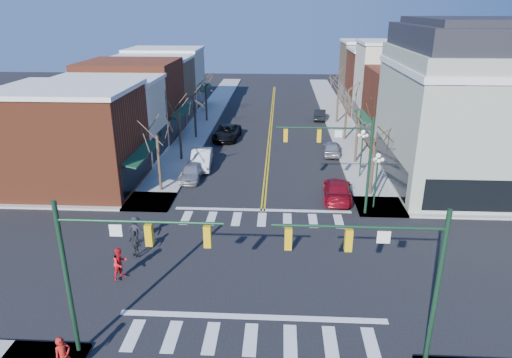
# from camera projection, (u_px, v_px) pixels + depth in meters

# --- Properties ---
(ground) EXTENTS (160.00, 160.00, 0.00)m
(ground) POSITION_uv_depth(u_px,v_px,m) (257.00, 266.00, 26.41)
(ground) COLOR black
(ground) RESTS_ON ground
(sidewalk_left) EXTENTS (3.50, 70.00, 0.15)m
(sidewalk_left) POSITION_uv_depth(u_px,v_px,m) (180.00, 156.00, 45.49)
(sidewalk_left) COLOR #9E9B93
(sidewalk_left) RESTS_ON ground
(sidewalk_right) EXTENTS (3.50, 70.00, 0.15)m
(sidewalk_right) POSITION_uv_depth(u_px,v_px,m) (357.00, 159.00, 44.61)
(sidewalk_right) COLOR #9E9B93
(sidewalk_right) RESTS_ON ground
(bldg_left_brick_a) EXTENTS (10.00, 8.50, 8.00)m
(bldg_left_brick_a) POSITION_uv_depth(u_px,v_px,m) (73.00, 140.00, 36.73)
(bldg_left_brick_a) COLOR maroon
(bldg_left_brick_a) RESTS_ON ground
(bldg_left_stucco_a) EXTENTS (10.00, 7.00, 7.50)m
(bldg_left_stucco_a) POSITION_uv_depth(u_px,v_px,m) (108.00, 121.00, 44.05)
(bldg_left_stucco_a) COLOR beige
(bldg_left_stucco_a) RESTS_ON ground
(bldg_left_brick_b) EXTENTS (10.00, 9.00, 8.50)m
(bldg_left_brick_b) POSITION_uv_depth(u_px,v_px,m) (133.00, 100.00, 51.34)
(bldg_left_brick_b) COLOR maroon
(bldg_left_brick_b) RESTS_ON ground
(bldg_left_tan) EXTENTS (10.00, 7.50, 7.80)m
(bldg_left_tan) POSITION_uv_depth(u_px,v_px,m) (152.00, 90.00, 59.17)
(bldg_left_tan) COLOR olive
(bldg_left_tan) RESTS_ON ground
(bldg_left_stucco_b) EXTENTS (10.00, 8.00, 8.20)m
(bldg_left_stucco_b) POSITION_uv_depth(u_px,v_px,m) (166.00, 79.00, 66.33)
(bldg_left_stucco_b) COLOR beige
(bldg_left_stucco_b) RESTS_ON ground
(bldg_right_brick_a) EXTENTS (10.00, 8.50, 8.00)m
(bldg_right_brick_a) POSITION_uv_depth(u_px,v_px,m) (416.00, 108.00, 48.24)
(bldg_right_brick_a) COLOR maroon
(bldg_right_brick_a) RESTS_ON ground
(bldg_right_stucco) EXTENTS (10.00, 7.00, 10.00)m
(bldg_right_stucco) POSITION_uv_depth(u_px,v_px,m) (399.00, 86.00, 55.11)
(bldg_right_stucco) COLOR beige
(bldg_right_stucco) RESTS_ON ground
(bldg_right_brick_b) EXTENTS (10.00, 8.00, 8.50)m
(bldg_right_brick_b) POSITION_uv_depth(u_px,v_px,m) (386.00, 83.00, 62.38)
(bldg_right_brick_b) COLOR maroon
(bldg_right_brick_b) RESTS_ON ground
(bldg_right_tan) EXTENTS (10.00, 8.00, 9.00)m
(bldg_right_tan) POSITION_uv_depth(u_px,v_px,m) (375.00, 73.00, 69.76)
(bldg_right_tan) COLOR olive
(bldg_right_tan) RESTS_ON ground
(victorian_corner) EXTENTS (12.25, 14.25, 13.30)m
(victorian_corner) POSITION_uv_depth(u_px,v_px,m) (471.00, 105.00, 36.74)
(victorian_corner) COLOR #9AA58F
(victorian_corner) RESTS_ON ground
(traffic_mast_near_left) EXTENTS (6.60, 0.28, 7.20)m
(traffic_mast_near_left) POSITION_uv_depth(u_px,v_px,m) (109.00, 259.00, 18.11)
(traffic_mast_near_left) COLOR #14331E
(traffic_mast_near_left) RESTS_ON ground
(traffic_mast_near_right) EXTENTS (6.60, 0.28, 7.20)m
(traffic_mast_near_right) POSITION_uv_depth(u_px,v_px,m) (391.00, 267.00, 17.55)
(traffic_mast_near_right) COLOR #14331E
(traffic_mast_near_right) RESTS_ON ground
(traffic_mast_far_right) EXTENTS (6.60, 0.28, 7.20)m
(traffic_mast_far_right) POSITION_uv_depth(u_px,v_px,m) (343.00, 152.00, 31.36)
(traffic_mast_far_right) COLOR #14331E
(traffic_mast_far_right) RESTS_ON ground
(lamppost_corner) EXTENTS (0.36, 0.36, 4.33)m
(lamppost_corner) POSITION_uv_depth(u_px,v_px,m) (377.00, 171.00, 32.88)
(lamppost_corner) COLOR #14331E
(lamppost_corner) RESTS_ON ground
(lamppost_midblock) EXTENTS (0.36, 0.36, 4.33)m
(lamppost_midblock) POSITION_uv_depth(u_px,v_px,m) (362.00, 145.00, 38.94)
(lamppost_midblock) COLOR #14331E
(lamppost_midblock) RESTS_ON ground
(tree_left_a) EXTENTS (0.24, 0.24, 4.76)m
(tree_left_a) POSITION_uv_depth(u_px,v_px,m) (159.00, 164.00, 36.25)
(tree_left_a) COLOR #382B21
(tree_left_a) RESTS_ON ground
(tree_left_b) EXTENTS (0.24, 0.24, 5.04)m
(tree_left_b) POSITION_uv_depth(u_px,v_px,m) (180.00, 135.00, 43.67)
(tree_left_b) COLOR #382B21
(tree_left_b) RESTS_ON ground
(tree_left_c) EXTENTS (0.24, 0.24, 4.55)m
(tree_left_c) POSITION_uv_depth(u_px,v_px,m) (195.00, 119.00, 51.22)
(tree_left_c) COLOR #382B21
(tree_left_c) RESTS_ON ground
(tree_left_d) EXTENTS (0.24, 0.24, 4.90)m
(tree_left_d) POSITION_uv_depth(u_px,v_px,m) (206.00, 103.00, 58.62)
(tree_left_d) COLOR #382B21
(tree_left_d) RESTS_ON ground
(tree_right_a) EXTENTS (0.24, 0.24, 4.62)m
(tree_right_a) POSITION_uv_depth(u_px,v_px,m) (372.00, 168.00, 35.43)
(tree_right_a) COLOR #382B21
(tree_right_a) RESTS_ON ground
(tree_right_b) EXTENTS (0.24, 0.24, 5.18)m
(tree_right_b) POSITION_uv_depth(u_px,v_px,m) (357.00, 137.00, 42.80)
(tree_right_b) COLOR #382B21
(tree_right_b) RESTS_ON ground
(tree_right_c) EXTENTS (0.24, 0.24, 4.83)m
(tree_right_c) POSITION_uv_depth(u_px,v_px,m) (346.00, 119.00, 50.33)
(tree_right_c) COLOR #382B21
(tree_right_c) RESTS_ON ground
(tree_right_d) EXTENTS (0.24, 0.24, 4.97)m
(tree_right_d) POSITION_uv_depth(u_px,v_px,m) (338.00, 104.00, 57.77)
(tree_right_d) COLOR #382B21
(tree_right_d) RESTS_ON ground
(car_left_near) EXTENTS (1.74, 4.22, 1.43)m
(car_left_near) POSITION_uv_depth(u_px,v_px,m) (192.00, 172.00, 39.37)
(car_left_near) COLOR #ACABB0
(car_left_near) RESTS_ON ground
(car_left_mid) EXTENTS (2.17, 5.18, 1.66)m
(car_left_mid) POSITION_uv_depth(u_px,v_px,m) (201.00, 159.00, 42.30)
(car_left_mid) COLOR white
(car_left_mid) RESTS_ON ground
(car_left_far) EXTENTS (3.02, 5.81, 1.56)m
(car_left_far) POSITION_uv_depth(u_px,v_px,m) (227.00, 133.00, 51.27)
(car_left_far) COLOR black
(car_left_far) RESTS_ON ground
(car_right_near) EXTENTS (2.54, 5.40, 1.52)m
(car_right_near) POSITION_uv_depth(u_px,v_px,m) (337.00, 190.00, 35.42)
(car_right_near) COLOR maroon
(car_right_near) RESTS_ON ground
(car_right_mid) EXTENTS (2.04, 4.34, 1.44)m
(car_right_mid) POSITION_uv_depth(u_px,v_px,m) (332.00, 148.00, 45.93)
(car_right_mid) COLOR #AFAFB4
(car_right_mid) RESTS_ON ground
(car_right_far) EXTENTS (1.89, 4.37, 1.40)m
(car_right_far) POSITION_uv_depth(u_px,v_px,m) (320.00, 114.00, 60.21)
(car_right_far) COLOR black
(car_right_far) RESTS_ON ground
(pedestrian_red_a) EXTENTS (0.74, 0.78, 1.80)m
(pedestrian_red_a) POSITION_uv_depth(u_px,v_px,m) (63.00, 357.00, 18.15)
(pedestrian_red_a) COLOR #AF1912
(pedestrian_red_a) RESTS_ON sidewalk_left
(pedestrian_red_b) EXTENTS (1.08, 1.13, 1.84)m
(pedestrian_red_b) POSITION_uv_depth(u_px,v_px,m) (120.00, 263.00, 24.71)
(pedestrian_red_b) COLOR red
(pedestrian_red_b) RESTS_ON sidewalk_left
(pedestrian_dark_a) EXTENTS (1.02, 0.87, 1.65)m
(pedestrian_dark_a) POSITION_uv_depth(u_px,v_px,m) (135.00, 243.00, 26.98)
(pedestrian_dark_a) COLOR black
(pedestrian_dark_a) RESTS_ON sidewalk_left
(pedestrian_dark_b) EXTENTS (1.20, 0.82, 1.71)m
(pedestrian_dark_b) POSITION_uv_depth(u_px,v_px,m) (136.00, 229.00, 28.59)
(pedestrian_dark_b) COLOR black
(pedestrian_dark_b) RESTS_ON sidewalk_left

